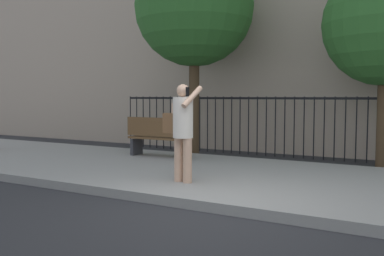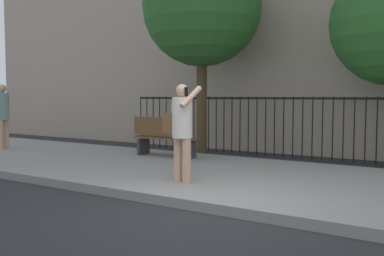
{
  "view_description": "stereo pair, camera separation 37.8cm",
  "coord_description": "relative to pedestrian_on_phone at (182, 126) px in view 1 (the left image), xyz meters",
  "views": [
    {
      "loc": [
        2.8,
        -5.24,
        1.6
      ],
      "look_at": [
        -1.04,
        1.33,
        1.05
      ],
      "focal_mm": 41.08,
      "sensor_mm": 36.0,
      "label": 1
    },
    {
      "loc": [
        3.12,
        -5.04,
        1.6
      ],
      "look_at": [
        -1.04,
        1.33,
        1.05
      ],
      "focal_mm": 41.08,
      "sensor_mm": 36.0,
      "label": 2
    }
  ],
  "objects": [
    {
      "name": "iron_fence",
      "position": [
        1.07,
        4.86,
        -0.09
      ],
      "size": [
        12.03,
        0.04,
        1.6
      ],
      "color": "black",
      "rests_on": "ground"
    },
    {
      "name": "sidewalk",
      "position": [
        1.07,
        1.16,
        -1.03
      ],
      "size": [
        28.0,
        4.4,
        0.15
      ],
      "primitive_type": "cube",
      "color": "gray",
      "rests_on": "ground"
    },
    {
      "name": "ground_plane",
      "position": [
        1.07,
        -1.04,
        -1.11
      ],
      "size": [
        60.0,
        60.0,
        0.0
      ],
      "primitive_type": "plane",
      "color": "#28282B"
    },
    {
      "name": "street_tree_mid",
      "position": [
        -1.95,
        3.8,
        2.82
      ],
      "size": [
        3.12,
        3.12,
        5.5
      ],
      "color": "#4C3823",
      "rests_on": "ground"
    },
    {
      "name": "street_bench",
      "position": [
        -2.1,
        2.33,
        -0.46
      ],
      "size": [
        1.6,
        0.45,
        0.95
      ],
      "color": "brown",
      "rests_on": "sidewalk"
    },
    {
      "name": "pedestrian_on_phone",
      "position": [
        0.0,
        0.0,
        0.0
      ],
      "size": [
        0.69,
        0.49,
        1.65
      ],
      "color": "tan",
      "rests_on": "sidewalk"
    }
  ]
}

